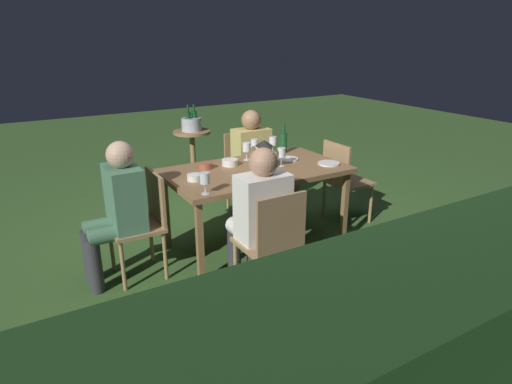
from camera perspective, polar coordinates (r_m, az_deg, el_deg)
ground_plane at (r=4.27m, az=0.00°, el=-6.68°), size 16.00×16.00×0.00m
dining_table at (r=4.01m, az=0.00°, el=2.26°), size 1.62×0.92×0.75m
chair_side_left_a at (r=4.95m, az=-1.37°, el=3.16°), size 0.42×0.40×0.87m
person_in_mustard at (r=4.74m, az=-0.23°, el=4.33°), size 0.38×0.47×1.15m
chair_head_far at (r=3.69m, az=-14.32°, el=-3.45°), size 0.40×0.42×0.87m
person_in_green at (r=3.59m, az=-17.50°, el=-1.81°), size 0.48×0.38×1.15m
chair_side_right_b at (r=3.23m, az=2.11°, el=-6.25°), size 0.42×0.40×0.87m
person_in_cream at (r=3.32m, az=0.33°, el=-2.62°), size 0.38×0.47×1.15m
chair_head_near at (r=4.67m, az=11.26°, el=1.75°), size 0.40×0.42×0.87m
lantern_centerpiece at (r=3.94m, az=1.04°, el=5.06°), size 0.15×0.15×0.27m
green_bottle_on_table at (r=4.52m, az=3.59°, el=6.46°), size 0.07×0.07×0.29m
wine_glass_a at (r=4.38m, az=-0.18°, el=6.18°), size 0.08×0.08×0.17m
wine_glass_b at (r=4.49m, az=2.19°, el=6.51°), size 0.08×0.08×0.17m
wine_glass_c at (r=4.24m, az=-1.23°, el=5.71°), size 0.08×0.08×0.17m
wine_glass_d at (r=4.05m, az=3.30°, el=4.99°), size 0.08×0.08×0.17m
wine_glass_e at (r=3.34m, az=-6.64°, el=1.65°), size 0.08×0.08×0.17m
plate_a at (r=4.18m, az=9.40°, el=3.67°), size 0.20×0.20×0.01m
plate_b at (r=3.75m, az=0.03°, el=2.08°), size 0.23×0.23×0.01m
plate_c at (r=4.28m, az=4.13°, el=4.27°), size 0.20×0.20×0.01m
bowl_olives at (r=4.01m, az=-6.52°, el=3.44°), size 0.13×0.13×0.05m
bowl_bread at (r=4.08m, az=-3.39°, el=3.87°), size 0.15×0.15×0.06m
bowl_salad at (r=3.69m, az=-7.95°, el=1.91°), size 0.12×0.12×0.05m
side_table at (r=5.97m, az=-8.19°, el=5.60°), size 0.49×0.49×0.70m
ice_bucket at (r=5.89m, az=-8.35°, el=8.80°), size 0.26×0.26×0.34m
hedge_backdrop at (r=2.55m, az=28.94°, el=-15.19°), size 6.02×0.69×1.10m
potted_plant_corner at (r=3.75m, az=25.56°, el=-6.49°), size 0.43×0.43×0.68m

